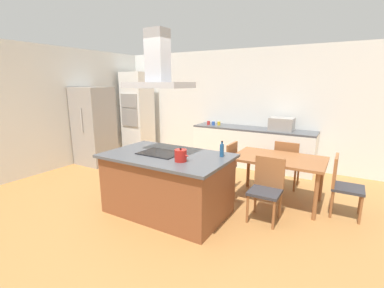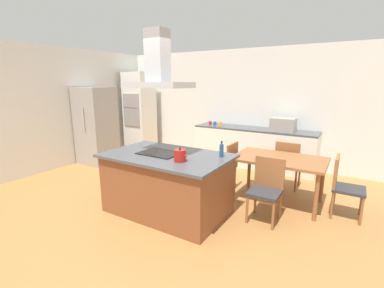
# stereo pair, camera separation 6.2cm
# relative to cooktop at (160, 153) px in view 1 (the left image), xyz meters

# --- Properties ---
(ground) EXTENTS (16.00, 16.00, 0.00)m
(ground) POSITION_rel_cooktop_xyz_m (0.12, 1.50, -0.91)
(ground) COLOR #AD753D
(wall_back) EXTENTS (7.20, 0.10, 2.70)m
(wall_back) POSITION_rel_cooktop_xyz_m (0.12, 3.25, 0.44)
(wall_back) COLOR white
(wall_back) RESTS_ON ground
(wall_left) EXTENTS (0.10, 8.80, 2.70)m
(wall_left) POSITION_rel_cooktop_xyz_m (-3.33, 1.00, 0.44)
(wall_left) COLOR white
(wall_left) RESTS_ON ground
(kitchen_island) EXTENTS (1.83, 1.14, 0.90)m
(kitchen_island) POSITION_rel_cooktop_xyz_m (0.12, 0.00, -0.45)
(kitchen_island) COLOR brown
(kitchen_island) RESTS_ON ground
(cooktop) EXTENTS (0.60, 0.44, 0.01)m
(cooktop) POSITION_rel_cooktop_xyz_m (0.00, 0.00, 0.00)
(cooktop) COLOR black
(cooktop) RESTS_ON kitchen_island
(tea_kettle) EXTENTS (0.22, 0.16, 0.19)m
(tea_kettle) POSITION_rel_cooktop_xyz_m (0.48, -0.19, 0.08)
(tea_kettle) COLOR #B21E19
(tea_kettle) RESTS_ON kitchen_island
(olive_oil_bottle) EXTENTS (0.06, 0.06, 0.23)m
(olive_oil_bottle) POSITION_rel_cooktop_xyz_m (0.86, 0.30, 0.09)
(olive_oil_bottle) COLOR navy
(olive_oil_bottle) RESTS_ON kitchen_island
(back_counter) EXTENTS (2.77, 0.62, 0.90)m
(back_counter) POSITION_rel_cooktop_xyz_m (0.46, 2.88, -0.46)
(back_counter) COLOR white
(back_counter) RESTS_ON ground
(countertop_microwave) EXTENTS (0.50, 0.38, 0.28)m
(countertop_microwave) POSITION_rel_cooktop_xyz_m (1.10, 2.88, 0.13)
(countertop_microwave) COLOR #9E9993
(countertop_microwave) RESTS_ON back_counter
(coffee_mug_red) EXTENTS (0.08, 0.08, 0.09)m
(coffee_mug_red) POSITION_rel_cooktop_xyz_m (-0.65, 2.83, 0.04)
(coffee_mug_red) COLOR red
(coffee_mug_red) RESTS_ON back_counter
(coffee_mug_blue) EXTENTS (0.08, 0.08, 0.09)m
(coffee_mug_blue) POSITION_rel_cooktop_xyz_m (-0.51, 2.83, 0.04)
(coffee_mug_blue) COLOR #2D56B2
(coffee_mug_blue) RESTS_ON back_counter
(coffee_mug_yellow) EXTENTS (0.08, 0.08, 0.09)m
(coffee_mug_yellow) POSITION_rel_cooktop_xyz_m (-0.39, 2.88, 0.04)
(coffee_mug_yellow) COLOR gold
(coffee_mug_yellow) RESTS_ON back_counter
(wall_oven_stack) EXTENTS (0.70, 0.66, 2.20)m
(wall_oven_stack) POSITION_rel_cooktop_xyz_m (-2.78, 2.65, 0.20)
(wall_oven_stack) COLOR white
(wall_oven_stack) RESTS_ON ground
(refrigerator) EXTENTS (0.80, 0.73, 1.82)m
(refrigerator) POSITION_rel_cooktop_xyz_m (-2.86, 1.19, 0.00)
(refrigerator) COLOR #9E9993
(refrigerator) RESTS_ON ground
(dining_table) EXTENTS (1.40, 0.90, 0.75)m
(dining_table) POSITION_rel_cooktop_xyz_m (1.45, 1.22, -0.24)
(dining_table) COLOR #995B33
(dining_table) RESTS_ON ground
(chair_facing_back_wall) EXTENTS (0.42, 0.42, 0.89)m
(chair_facing_back_wall) POSITION_rel_cooktop_xyz_m (1.45, 1.88, -0.40)
(chair_facing_back_wall) COLOR #333338
(chair_facing_back_wall) RESTS_ON ground
(chair_at_right_end) EXTENTS (0.42, 0.42, 0.89)m
(chair_at_right_end) POSITION_rel_cooktop_xyz_m (2.37, 1.22, -0.40)
(chair_at_right_end) COLOR #333338
(chair_at_right_end) RESTS_ON ground
(chair_at_left_end) EXTENTS (0.42, 0.42, 0.89)m
(chair_at_left_end) POSITION_rel_cooktop_xyz_m (0.54, 1.22, -0.40)
(chair_at_left_end) COLOR #333338
(chair_at_left_end) RESTS_ON ground
(chair_facing_island) EXTENTS (0.42, 0.42, 0.89)m
(chair_facing_island) POSITION_rel_cooktop_xyz_m (1.45, 0.55, -0.40)
(chair_facing_island) COLOR #333338
(chair_facing_island) RESTS_ON ground
(range_hood) EXTENTS (0.90, 0.55, 0.78)m
(range_hood) POSITION_rel_cooktop_xyz_m (0.00, 0.00, 1.20)
(range_hood) COLOR #ADADB2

